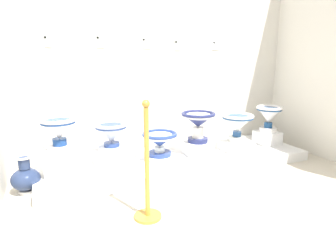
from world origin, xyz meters
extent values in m
cube|color=beige|center=(1.91, 0.77, -0.01)|extent=(5.83, 5.55, 0.02)
cube|color=silver|center=(1.91, 2.78, 1.55)|extent=(4.03, 0.06, 3.10)
cube|color=white|center=(1.91, 2.23, 0.06)|extent=(3.30, 1.00, 0.12)
cube|color=white|center=(0.55, 2.21, 0.25)|extent=(0.35, 0.32, 0.26)
cylinder|color=white|center=(0.55, 2.21, 0.40)|extent=(0.25, 0.25, 0.04)
cylinder|color=navy|center=(0.55, 2.21, 0.46)|extent=(0.14, 0.14, 0.07)
cone|color=white|center=(0.55, 2.21, 0.60)|extent=(0.35, 0.35, 0.20)
cylinder|color=navy|center=(0.55, 2.21, 0.67)|extent=(0.34, 0.34, 0.03)
torus|color=white|center=(0.55, 2.21, 0.69)|extent=(0.36, 0.36, 0.04)
cylinder|color=navy|center=(0.55, 2.21, 0.69)|extent=(0.25, 0.25, 0.01)
cube|color=white|center=(1.10, 2.26, 0.20)|extent=(0.40, 0.35, 0.16)
cylinder|color=silver|center=(1.10, 2.26, 0.31)|extent=(0.30, 0.30, 0.05)
cylinder|color=navy|center=(1.10, 2.26, 0.36)|extent=(0.18, 0.18, 0.05)
cone|color=silver|center=(1.10, 2.26, 0.48)|extent=(0.35, 0.35, 0.20)
cylinder|color=navy|center=(1.10, 2.26, 0.57)|extent=(0.34, 0.34, 0.03)
torus|color=silver|center=(1.10, 2.26, 0.59)|extent=(0.36, 0.36, 0.04)
cylinder|color=navy|center=(1.10, 2.26, 0.58)|extent=(0.25, 0.25, 0.01)
cube|color=white|center=(1.66, 2.20, 0.15)|extent=(0.30, 0.29, 0.05)
cylinder|color=#2C4492|center=(1.66, 2.20, 0.19)|extent=(0.27, 0.27, 0.05)
cylinder|color=white|center=(1.66, 2.20, 0.25)|extent=(0.13, 0.13, 0.06)
cone|color=#2C4492|center=(1.66, 2.20, 0.36)|extent=(0.41, 0.41, 0.15)
cylinder|color=white|center=(1.66, 2.20, 0.41)|extent=(0.41, 0.41, 0.03)
torus|color=#2C4492|center=(1.66, 2.20, 0.43)|extent=(0.42, 0.42, 0.04)
cylinder|color=white|center=(1.66, 2.20, 0.43)|extent=(0.29, 0.29, 0.01)
cube|color=white|center=(2.17, 2.20, 0.20)|extent=(0.32, 0.28, 0.16)
cylinder|color=navy|center=(2.17, 2.20, 0.31)|extent=(0.25, 0.25, 0.06)
cylinder|color=white|center=(2.17, 2.20, 0.41)|extent=(0.14, 0.14, 0.14)
cone|color=navy|center=(2.17, 2.20, 0.56)|extent=(0.42, 0.42, 0.16)
cylinder|color=white|center=(2.17, 2.20, 0.62)|extent=(0.41, 0.41, 0.03)
torus|color=navy|center=(2.17, 2.20, 0.64)|extent=(0.42, 0.42, 0.04)
cylinder|color=white|center=(2.17, 2.20, 0.63)|extent=(0.29, 0.29, 0.01)
cube|color=white|center=(2.73, 2.16, 0.18)|extent=(0.38, 0.30, 0.12)
cylinder|color=white|center=(2.73, 2.16, 0.28)|extent=(0.23, 0.23, 0.06)
cylinder|color=navy|center=(2.73, 2.16, 0.34)|extent=(0.11, 0.11, 0.07)
cone|color=white|center=(2.73, 2.16, 0.48)|extent=(0.41, 0.41, 0.21)
cylinder|color=navy|center=(2.73, 2.16, 0.56)|extent=(0.40, 0.40, 0.03)
torus|color=white|center=(2.73, 2.16, 0.58)|extent=(0.42, 0.42, 0.04)
cylinder|color=navy|center=(2.73, 2.16, 0.58)|extent=(0.29, 0.29, 0.01)
cube|color=white|center=(3.31, 2.23, 0.21)|extent=(0.29, 0.31, 0.18)
cylinder|color=white|center=(3.31, 2.23, 0.33)|extent=(0.24, 0.24, 0.06)
cylinder|color=navy|center=(3.31, 2.23, 0.40)|extent=(0.11, 0.11, 0.07)
cone|color=white|center=(3.31, 2.23, 0.54)|extent=(0.35, 0.35, 0.21)
cylinder|color=navy|center=(3.31, 2.23, 0.62)|extent=(0.34, 0.34, 0.03)
torus|color=white|center=(3.31, 2.23, 0.64)|extent=(0.36, 0.36, 0.04)
cylinder|color=navy|center=(3.31, 2.23, 0.64)|extent=(0.24, 0.24, 0.01)
cube|color=white|center=(0.53, 2.74, 1.50)|extent=(0.09, 0.01, 0.13)
cube|color=#5B9E4C|center=(0.50, 2.74, 1.54)|extent=(0.02, 0.01, 0.02)
cube|color=white|center=(1.11, 2.74, 1.51)|extent=(0.10, 0.01, 0.15)
cube|color=#5B9E4C|center=(1.08, 2.74, 1.55)|extent=(0.02, 0.01, 0.02)
cube|color=white|center=(1.69, 2.74, 1.50)|extent=(0.12, 0.01, 0.13)
cube|color=slate|center=(1.66, 2.74, 1.54)|extent=(0.02, 0.01, 0.02)
cube|color=white|center=(2.14, 2.74, 1.48)|extent=(0.10, 0.01, 0.13)
cube|color=#5B9E4C|center=(2.11, 2.74, 1.52)|extent=(0.02, 0.01, 0.02)
cube|color=white|center=(2.73, 2.74, 1.49)|extent=(0.12, 0.01, 0.13)
cube|color=slate|center=(2.69, 2.74, 1.53)|extent=(0.02, 0.01, 0.02)
cylinder|color=white|center=(0.20, 2.11, 0.01)|extent=(0.16, 0.16, 0.03)
ellipsoid|color=navy|center=(0.20, 2.11, 0.14)|extent=(0.28, 0.28, 0.22)
cylinder|color=navy|center=(0.20, 2.11, 0.31)|extent=(0.11, 0.11, 0.12)
torus|color=white|center=(0.20, 2.11, 0.37)|extent=(0.15, 0.15, 0.02)
cylinder|color=gold|center=(1.16, 1.20, 0.01)|extent=(0.23, 0.23, 0.02)
cylinder|color=gold|center=(1.16, 1.20, 0.48)|extent=(0.04, 0.04, 0.91)
sphere|color=gold|center=(1.16, 1.20, 0.97)|extent=(0.06, 0.06, 0.06)
camera|label=1|loc=(0.47, -0.90, 1.30)|focal=31.03mm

